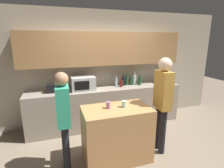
{
  "coord_description": "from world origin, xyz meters",
  "views": [
    {
      "loc": [
        -1.1,
        -2.41,
        2.02
      ],
      "look_at": [
        -0.2,
        0.36,
        1.28
      ],
      "focal_mm": 28.0,
      "sensor_mm": 36.0,
      "label": 1
    }
  ],
  "objects_px": {
    "bottle_3": "(126,81)",
    "cup_0": "(124,104)",
    "bottle_0": "(116,82)",
    "bottle_6": "(140,81)",
    "cup_1": "(108,105)",
    "person_left": "(163,98)",
    "bottle_2": "(123,81)",
    "bottle_4": "(131,81)",
    "bottle_1": "(121,83)",
    "person_center": "(64,114)",
    "bottle_5": "(135,80)",
    "potted_plant": "(163,76)",
    "microwave": "(83,83)",
    "toaster": "(53,88)"
  },
  "relations": [
    {
      "from": "bottle_3",
      "to": "cup_0",
      "type": "xyz_separation_m",
      "value": [
        -0.61,
        -1.37,
        -0.05
      ]
    },
    {
      "from": "bottle_0",
      "to": "bottle_6",
      "type": "bearing_deg",
      "value": -8.09
    },
    {
      "from": "cup_1",
      "to": "person_left",
      "type": "height_order",
      "value": "person_left"
    },
    {
      "from": "bottle_2",
      "to": "cup_0",
      "type": "relative_size",
      "value": 2.48
    },
    {
      "from": "bottle_0",
      "to": "bottle_4",
      "type": "xyz_separation_m",
      "value": [
        0.39,
        0.0,
        -0.01
      ]
    },
    {
      "from": "bottle_1",
      "to": "person_center",
      "type": "xyz_separation_m",
      "value": [
        -1.39,
        -1.22,
        -0.08
      ]
    },
    {
      "from": "bottle_1",
      "to": "bottle_5",
      "type": "relative_size",
      "value": 0.68
    },
    {
      "from": "bottle_2",
      "to": "cup_1",
      "type": "relative_size",
      "value": 2.37
    },
    {
      "from": "potted_plant",
      "to": "person_center",
      "type": "xyz_separation_m",
      "value": [
        -2.55,
        -1.25,
        -0.2
      ]
    },
    {
      "from": "microwave",
      "to": "cup_0",
      "type": "xyz_separation_m",
      "value": [
        0.49,
        -1.26,
        -0.09
      ]
    },
    {
      "from": "bottle_1",
      "to": "bottle_6",
      "type": "height_order",
      "value": "bottle_6"
    },
    {
      "from": "microwave",
      "to": "bottle_5",
      "type": "height_order",
      "value": "bottle_5"
    },
    {
      "from": "microwave",
      "to": "bottle_1",
      "type": "relative_size",
      "value": 2.35
    },
    {
      "from": "bottle_6",
      "to": "bottle_2",
      "type": "bearing_deg",
      "value": 168.69
    },
    {
      "from": "microwave",
      "to": "person_left",
      "type": "distance_m",
      "value": 1.77
    },
    {
      "from": "cup_0",
      "to": "person_center",
      "type": "height_order",
      "value": "person_center"
    },
    {
      "from": "bottle_5",
      "to": "bottle_6",
      "type": "distance_m",
      "value": 0.13
    },
    {
      "from": "bottle_3",
      "to": "bottle_5",
      "type": "bearing_deg",
      "value": -9.44
    },
    {
      "from": "toaster",
      "to": "bottle_1",
      "type": "distance_m",
      "value": 1.54
    },
    {
      "from": "bottle_3",
      "to": "bottle_6",
      "type": "xyz_separation_m",
      "value": [
        0.31,
        -0.1,
        -0.01
      ]
    },
    {
      "from": "potted_plant",
      "to": "bottle_5",
      "type": "height_order",
      "value": "potted_plant"
    },
    {
      "from": "bottle_6",
      "to": "person_left",
      "type": "relative_size",
      "value": 0.14
    },
    {
      "from": "bottle_3",
      "to": "cup_1",
      "type": "distance_m",
      "value": 1.6
    },
    {
      "from": "bottle_1",
      "to": "bottle_6",
      "type": "distance_m",
      "value": 0.51
    },
    {
      "from": "microwave",
      "to": "potted_plant",
      "type": "xyz_separation_m",
      "value": [
        2.06,
        0.0,
        0.05
      ]
    },
    {
      "from": "toaster",
      "to": "person_left",
      "type": "distance_m",
      "value": 2.25
    },
    {
      "from": "bottle_0",
      "to": "cup_0",
      "type": "distance_m",
      "value": 1.39
    },
    {
      "from": "cup_0",
      "to": "bottle_6",
      "type": "bearing_deg",
      "value": 54.0
    },
    {
      "from": "bottle_4",
      "to": "person_left",
      "type": "distance_m",
      "value": 1.4
    },
    {
      "from": "bottle_2",
      "to": "bottle_5",
      "type": "bearing_deg",
      "value": -2.29
    },
    {
      "from": "bottle_3",
      "to": "bottle_6",
      "type": "bearing_deg",
      "value": -18.47
    },
    {
      "from": "potted_plant",
      "to": "person_center",
      "type": "bearing_deg",
      "value": -153.91
    },
    {
      "from": "bottle_4",
      "to": "bottle_3",
      "type": "bearing_deg",
      "value": 169.96
    },
    {
      "from": "potted_plant",
      "to": "cup_1",
      "type": "xyz_separation_m",
      "value": [
        -1.85,
        -1.23,
        -0.14
      ]
    },
    {
      "from": "bottle_2",
      "to": "person_left",
      "type": "bearing_deg",
      "value": -81.99
    },
    {
      "from": "potted_plant",
      "to": "bottle_2",
      "type": "relative_size",
      "value": 1.45
    },
    {
      "from": "cup_0",
      "to": "person_center",
      "type": "xyz_separation_m",
      "value": [
        -0.98,
        0.01,
        -0.06
      ]
    },
    {
      "from": "microwave",
      "to": "potted_plant",
      "type": "bearing_deg",
      "value": 0.04
    },
    {
      "from": "potted_plant",
      "to": "bottle_0",
      "type": "relative_size",
      "value": 1.43
    },
    {
      "from": "bottle_0",
      "to": "bottle_4",
      "type": "distance_m",
      "value": 0.39
    },
    {
      "from": "person_center",
      "to": "cup_0",
      "type": "bearing_deg",
      "value": 91.14
    },
    {
      "from": "bottle_2",
      "to": "toaster",
      "type": "bearing_deg",
      "value": -176.9
    },
    {
      "from": "bottle_1",
      "to": "cup_0",
      "type": "xyz_separation_m",
      "value": [
        -0.42,
        -1.23,
        -0.03
      ]
    },
    {
      "from": "bottle_1",
      "to": "person_left",
      "type": "relative_size",
      "value": 0.13
    },
    {
      "from": "bottle_5",
      "to": "person_left",
      "type": "bearing_deg",
      "value": -94.49
    },
    {
      "from": "microwave",
      "to": "person_center",
      "type": "relative_size",
      "value": 0.33
    },
    {
      "from": "cup_1",
      "to": "bottle_5",
      "type": "bearing_deg",
      "value": 50.51
    },
    {
      "from": "cup_0",
      "to": "person_left",
      "type": "distance_m",
      "value": 0.71
    },
    {
      "from": "toaster",
      "to": "bottle_5",
      "type": "xyz_separation_m",
      "value": [
        1.94,
        0.08,
        0.03
      ]
    },
    {
      "from": "cup_0",
      "to": "cup_1",
      "type": "bearing_deg",
      "value": 174.45
    }
  ]
}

